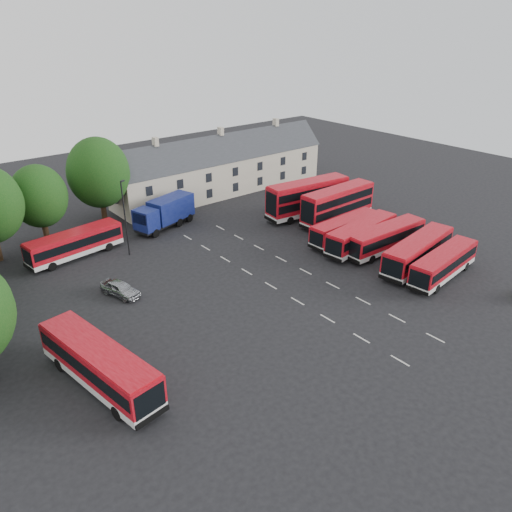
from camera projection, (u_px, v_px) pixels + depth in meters
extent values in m
plane|color=black|center=(284.00, 293.00, 49.97)|extent=(140.00, 140.00, 0.00)
cube|color=beige|center=(400.00, 361.00, 40.20)|extent=(0.15, 1.80, 0.01)
cube|color=beige|center=(361.00, 338.00, 42.99)|extent=(0.15, 1.80, 0.01)
cube|color=beige|center=(328.00, 319.00, 45.79)|extent=(0.15, 1.80, 0.01)
cube|color=beige|center=(298.00, 301.00, 48.58)|extent=(0.15, 1.80, 0.01)
cube|color=beige|center=(271.00, 286.00, 51.37)|extent=(0.15, 1.80, 0.01)
cube|color=beige|center=(247.00, 272.00, 54.16)|extent=(0.15, 1.80, 0.01)
cube|color=beige|center=(225.00, 259.00, 56.95)|extent=(0.15, 1.80, 0.01)
cube|color=beige|center=(206.00, 248.00, 59.74)|extent=(0.15, 1.80, 0.01)
cube|color=beige|center=(188.00, 237.00, 62.53)|extent=(0.15, 1.80, 0.01)
cube|color=beige|center=(435.00, 338.00, 43.05)|extent=(0.15, 1.80, 0.01)
cube|color=beige|center=(397.00, 318.00, 45.84)|extent=(0.15, 1.80, 0.01)
cube|color=beige|center=(363.00, 301.00, 48.63)|extent=(0.15, 1.80, 0.01)
cube|color=beige|center=(333.00, 285.00, 51.42)|extent=(0.15, 1.80, 0.01)
cube|color=beige|center=(306.00, 271.00, 54.21)|extent=(0.15, 1.80, 0.01)
cube|color=beige|center=(281.00, 259.00, 57.00)|extent=(0.15, 1.80, 0.01)
cube|color=beige|center=(259.00, 248.00, 59.80)|extent=(0.15, 1.80, 0.01)
cube|color=beige|center=(239.00, 237.00, 62.59)|extent=(0.15, 1.80, 0.01)
cube|color=beige|center=(220.00, 228.00, 65.38)|extent=(0.15, 1.80, 0.01)
cylinder|color=black|center=(45.00, 228.00, 60.79)|extent=(0.70, 0.70, 3.50)
ellipsoid|color=#0F390F|center=(39.00, 196.00, 59.02)|extent=(6.60, 6.60, 7.59)
cylinder|color=black|center=(103.00, 209.00, 65.89)|extent=(0.70, 0.70, 4.20)
ellipsoid|color=#0F390F|center=(98.00, 173.00, 63.77)|extent=(7.92, 7.92, 9.11)
cube|color=beige|center=(222.00, 175.00, 77.68)|extent=(35.00, 7.00, 5.50)
cube|color=#2D3035|center=(221.00, 157.00, 76.48)|extent=(35.70, 7.13, 7.13)
cube|color=beige|center=(155.00, 142.00, 68.50)|extent=(0.60, 0.90, 1.20)
cube|color=beige|center=(221.00, 131.00, 74.76)|extent=(0.60, 0.90, 1.20)
cube|color=beige|center=(276.00, 122.00, 81.02)|extent=(0.60, 0.90, 1.20)
cube|color=silver|center=(442.00, 271.00, 52.62)|extent=(10.90, 3.63, 0.53)
cube|color=#AA0A16|center=(444.00, 261.00, 52.09)|extent=(10.90, 3.63, 1.90)
cube|color=black|center=(444.00, 261.00, 52.07)|extent=(10.48, 3.64, 0.92)
cube|color=#AA0A16|center=(446.00, 252.00, 51.66)|extent=(10.68, 3.51, 0.12)
cylinder|color=black|center=(437.00, 289.00, 49.84)|extent=(1.00, 0.38, 0.97)
cylinder|color=black|center=(447.00, 260.00, 55.63)|extent=(1.00, 0.38, 0.97)
cube|color=silver|center=(417.00, 260.00, 54.97)|extent=(11.99, 4.38, 0.59)
cube|color=#AA0A16|center=(418.00, 249.00, 54.39)|extent=(11.99, 4.38, 2.08)
cube|color=black|center=(418.00, 248.00, 54.36)|extent=(11.54, 4.37, 1.01)
cube|color=#AA0A16|center=(420.00, 240.00, 53.91)|extent=(11.75, 4.24, 0.13)
cylinder|color=black|center=(411.00, 277.00, 51.86)|extent=(1.10, 0.45, 1.07)
cylinder|color=black|center=(421.00, 248.00, 58.33)|extent=(1.10, 0.45, 1.07)
cube|color=silver|center=(385.00, 245.00, 58.46)|extent=(11.33, 2.92, 0.56)
cube|color=#AA0A16|center=(386.00, 235.00, 57.90)|extent=(11.33, 2.92, 1.99)
cube|color=black|center=(386.00, 235.00, 57.88)|extent=(10.88, 2.96, 0.97)
cube|color=#AA0A16|center=(387.00, 227.00, 57.45)|extent=(11.10, 2.81, 0.12)
cylinder|color=black|center=(371.00, 259.00, 55.79)|extent=(1.03, 0.32, 1.02)
cylinder|color=black|center=(396.00, 237.00, 61.38)|extent=(1.03, 0.32, 1.02)
cube|color=silver|center=(361.00, 242.00, 59.37)|extent=(11.45, 3.84, 0.56)
cube|color=#AA0A16|center=(362.00, 232.00, 58.81)|extent=(11.45, 3.84, 1.99)
cube|color=black|center=(362.00, 232.00, 58.79)|extent=(11.01, 3.85, 0.97)
cube|color=#AA0A16|center=(363.00, 224.00, 58.36)|extent=(11.21, 3.71, 0.12)
cylinder|color=black|center=(351.00, 256.00, 56.44)|extent=(1.05, 0.40, 1.02)
cylinder|color=black|center=(369.00, 233.00, 62.53)|extent=(1.05, 0.40, 1.02)
cube|color=silver|center=(345.00, 235.00, 61.26)|extent=(10.53, 2.72, 0.52)
cube|color=#AA0A16|center=(345.00, 226.00, 60.75)|extent=(10.53, 2.72, 1.85)
cube|color=black|center=(345.00, 226.00, 60.72)|extent=(10.12, 2.76, 0.90)
cube|color=#AA0A16|center=(346.00, 219.00, 60.32)|extent=(10.32, 2.62, 0.11)
cylinder|color=black|center=(333.00, 248.00, 58.67)|extent=(0.96, 0.30, 0.95)
cylinder|color=black|center=(355.00, 228.00, 64.09)|extent=(0.96, 0.30, 0.95)
cube|color=silver|center=(337.00, 216.00, 66.92)|extent=(11.58, 2.89, 0.58)
cube|color=#AA0A16|center=(338.00, 202.00, 66.03)|extent=(11.58, 2.89, 3.51)
cube|color=black|center=(337.00, 207.00, 66.33)|extent=(11.12, 2.94, 1.00)
cube|color=#AA0A16|center=(339.00, 189.00, 65.24)|extent=(11.35, 2.78, 0.13)
cylinder|color=black|center=(324.00, 228.00, 64.08)|extent=(1.05, 0.32, 1.05)
cylinder|color=black|center=(348.00, 210.00, 70.01)|extent=(1.05, 0.32, 1.05)
cube|color=black|center=(338.00, 197.00, 65.73)|extent=(11.12, 2.94, 1.00)
cube|color=silver|center=(307.00, 210.00, 68.92)|extent=(12.41, 4.08, 0.61)
cube|color=#AA0A16|center=(308.00, 195.00, 67.98)|extent=(12.41, 4.08, 3.71)
cube|color=black|center=(308.00, 200.00, 68.29)|extent=(11.93, 4.10, 1.05)
cube|color=#AA0A16|center=(309.00, 182.00, 67.15)|extent=(12.16, 3.95, 0.13)
cylinder|color=black|center=(290.00, 221.00, 66.20)|extent=(1.13, 0.43, 1.11)
cylinder|color=black|center=(323.00, 204.00, 71.91)|extent=(1.13, 0.43, 1.11)
cube|color=black|center=(308.00, 190.00, 67.67)|extent=(11.93, 4.10, 1.05)
cube|color=silver|center=(101.00, 376.00, 37.22)|extent=(4.62, 12.55, 0.61)
cube|color=#AA0A16|center=(99.00, 360.00, 36.62)|extent=(4.62, 12.55, 2.18)
cube|color=black|center=(99.00, 360.00, 36.59)|extent=(4.61, 12.08, 1.06)
cube|color=#AA0A16|center=(97.00, 348.00, 36.12)|extent=(4.47, 12.30, 0.13)
cylinder|color=black|center=(147.00, 394.00, 35.83)|extent=(0.48, 1.15, 1.12)
cylinder|color=black|center=(60.00, 365.00, 38.88)|extent=(0.48, 1.15, 1.12)
cube|color=silver|center=(76.00, 251.00, 57.10)|extent=(11.21, 3.93, 0.55)
cube|color=#AA0A16|center=(74.00, 241.00, 56.56)|extent=(11.21, 3.93, 1.95)
cube|color=black|center=(74.00, 241.00, 56.54)|extent=(10.78, 3.93, 0.95)
cube|color=#AA0A16|center=(73.00, 233.00, 56.11)|extent=(10.98, 3.80, 0.12)
cylinder|color=black|center=(52.00, 266.00, 54.22)|extent=(1.03, 0.41, 1.00)
cylinder|color=black|center=(99.00, 241.00, 60.22)|extent=(1.03, 0.41, 1.00)
cube|color=black|center=(165.00, 222.00, 65.18)|extent=(9.00, 4.64, 0.33)
cube|color=navy|center=(146.00, 220.00, 62.12)|extent=(2.85, 3.22, 2.61)
cube|color=black|center=(140.00, 219.00, 61.18)|extent=(0.75, 2.25, 1.30)
cube|color=navy|center=(171.00, 208.00, 65.39)|extent=(6.71, 4.34, 2.94)
cylinder|color=black|center=(156.00, 233.00, 62.36)|extent=(1.13, 0.59, 1.09)
cylinder|color=black|center=(176.00, 214.00, 68.32)|extent=(1.13, 0.59, 1.09)
imported|color=#9D9FA4|center=(120.00, 289.00, 49.29)|extent=(3.04, 4.82, 1.53)
cylinder|color=black|center=(125.00, 220.00, 56.06)|extent=(0.16, 0.16, 8.83)
cube|color=black|center=(122.00, 181.00, 54.34)|extent=(0.57, 0.40, 0.16)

